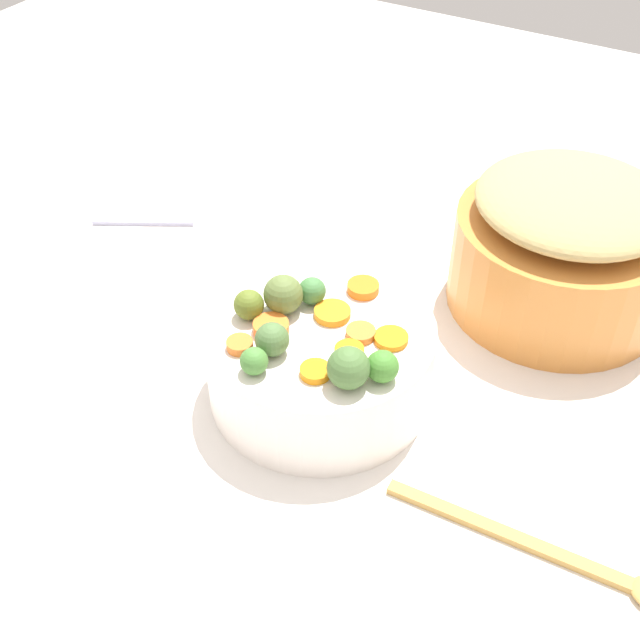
% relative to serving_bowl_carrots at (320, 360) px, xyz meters
% --- Properties ---
extents(tabletop, '(2.40, 2.40, 0.02)m').
position_rel_serving_bowl_carrots_xyz_m(tabletop, '(0.02, 0.06, -0.06)').
color(tabletop, white).
rests_on(tabletop, ground).
extents(serving_bowl_carrots, '(0.25, 0.25, 0.10)m').
position_rel_serving_bowl_carrots_xyz_m(serving_bowl_carrots, '(0.00, 0.00, 0.00)').
color(serving_bowl_carrots, white).
rests_on(serving_bowl_carrots, tabletop).
extents(metal_pot, '(0.27, 0.27, 0.13)m').
position_rel_serving_bowl_carrots_xyz_m(metal_pot, '(-0.17, -0.29, 0.01)').
color(metal_pot, '#CF8039').
rests_on(metal_pot, tabletop).
extents(stuffing_mound, '(0.23, 0.23, 0.05)m').
position_rel_serving_bowl_carrots_xyz_m(stuffing_mound, '(-0.17, -0.29, 0.10)').
color(stuffing_mound, tan).
rests_on(stuffing_mound, metal_pot).
extents(carrot_slice_0, '(0.04, 0.04, 0.01)m').
position_rel_serving_bowl_carrots_xyz_m(carrot_slice_0, '(-0.03, 0.06, 0.05)').
color(carrot_slice_0, orange).
rests_on(carrot_slice_0, serving_bowl_carrots).
extents(carrot_slice_1, '(0.03, 0.03, 0.01)m').
position_rel_serving_bowl_carrots_xyz_m(carrot_slice_1, '(0.05, 0.07, 0.05)').
color(carrot_slice_1, orange).
rests_on(carrot_slice_1, serving_bowl_carrots).
extents(carrot_slice_2, '(0.05, 0.05, 0.01)m').
position_rel_serving_bowl_carrots_xyz_m(carrot_slice_2, '(-0.00, -0.02, 0.05)').
color(carrot_slice_2, orange).
rests_on(carrot_slice_2, serving_bowl_carrots).
extents(carrot_slice_3, '(0.05, 0.05, 0.01)m').
position_rel_serving_bowl_carrots_xyz_m(carrot_slice_3, '(0.04, 0.03, 0.05)').
color(carrot_slice_3, orange).
rests_on(carrot_slice_3, serving_bowl_carrots).
extents(carrot_slice_4, '(0.05, 0.05, 0.01)m').
position_rel_serving_bowl_carrots_xyz_m(carrot_slice_4, '(-0.01, -0.08, 0.05)').
color(carrot_slice_4, orange).
rests_on(carrot_slice_4, serving_bowl_carrots).
extents(carrot_slice_5, '(0.04, 0.04, 0.01)m').
position_rel_serving_bowl_carrots_xyz_m(carrot_slice_5, '(-0.05, 0.02, 0.05)').
color(carrot_slice_5, orange).
rests_on(carrot_slice_5, serving_bowl_carrots).
extents(carrot_slice_6, '(0.04, 0.04, 0.01)m').
position_rel_serving_bowl_carrots_xyz_m(carrot_slice_6, '(-0.04, -0.01, 0.05)').
color(carrot_slice_6, orange).
rests_on(carrot_slice_6, serving_bowl_carrots).
extents(carrot_slice_7, '(0.04, 0.04, 0.01)m').
position_rel_serving_bowl_carrots_xyz_m(carrot_slice_7, '(-0.07, -0.02, 0.05)').
color(carrot_slice_7, orange).
rests_on(carrot_slice_7, serving_bowl_carrots).
extents(brussels_sprout_0, '(0.04, 0.04, 0.04)m').
position_rel_serving_bowl_carrots_xyz_m(brussels_sprout_0, '(-0.07, 0.05, 0.07)').
color(brussels_sprout_0, '#4A6F37').
rests_on(brussels_sprout_0, serving_bowl_carrots).
extents(brussels_sprout_1, '(0.04, 0.04, 0.04)m').
position_rel_serving_bowl_carrots_xyz_m(brussels_sprout_1, '(0.02, 0.06, 0.07)').
color(brussels_sprout_1, '#4D713C').
rests_on(brussels_sprout_1, serving_bowl_carrots).
extents(brussels_sprout_2, '(0.04, 0.04, 0.04)m').
position_rel_serving_bowl_carrots_xyz_m(brussels_sprout_2, '(0.05, -0.00, 0.07)').
color(brussels_sprout_2, '#5D7239').
rests_on(brussels_sprout_2, serving_bowl_carrots).
extents(brussels_sprout_3, '(0.03, 0.03, 0.03)m').
position_rel_serving_bowl_carrots_xyz_m(brussels_sprout_3, '(0.07, 0.02, 0.06)').
color(brussels_sprout_3, '#5C6E24').
rests_on(brussels_sprout_3, serving_bowl_carrots).
extents(brussels_sprout_4, '(0.03, 0.03, 0.03)m').
position_rel_serving_bowl_carrots_xyz_m(brussels_sprout_4, '(0.02, 0.09, 0.06)').
color(brussels_sprout_4, '#478137').
rests_on(brussels_sprout_4, serving_bowl_carrots).
extents(brussels_sprout_5, '(0.03, 0.03, 0.03)m').
position_rel_serving_bowl_carrots_xyz_m(brussels_sprout_5, '(0.03, -0.03, 0.06)').
color(brussels_sprout_5, '#447B40').
rests_on(brussels_sprout_5, serving_bowl_carrots).
extents(brussels_sprout_6, '(0.03, 0.03, 0.03)m').
position_rel_serving_bowl_carrots_xyz_m(brussels_sprout_6, '(-0.09, 0.03, 0.06)').
color(brussels_sprout_6, '#43822D').
rests_on(brussels_sprout_6, serving_bowl_carrots).
extents(wooden_spoon, '(0.30, 0.05, 0.01)m').
position_rel_serving_bowl_carrots_xyz_m(wooden_spoon, '(-0.33, 0.07, -0.04)').
color(wooden_spoon, '#BA8C46').
rests_on(wooden_spoon, tabletop).
extents(dish_towel, '(0.19, 0.18, 0.01)m').
position_rel_serving_bowl_carrots_xyz_m(dish_towel, '(0.42, -0.21, -0.05)').
color(dish_towel, '#A4A4C1').
rests_on(dish_towel, tabletop).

